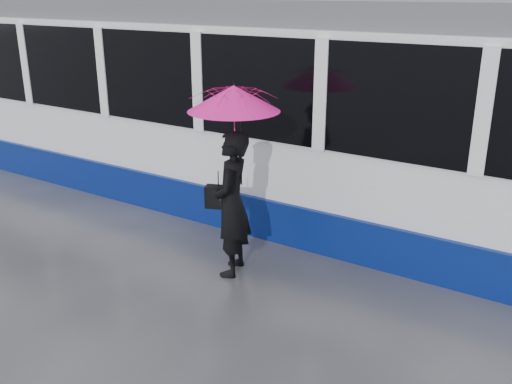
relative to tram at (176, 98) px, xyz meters
The scene contains 6 objects.
ground 3.81m from the tram, 46.61° to the right, with size 90.00×90.00×0.00m, color #2D2D32.
rails 2.87m from the tram, ahead, with size 34.00×1.51×0.02m.
tram is the anchor object (origin of this frame).
woman 3.77m from the tram, 39.18° to the right, with size 0.69×0.45×1.88m, color black.
umbrella 3.77m from the tram, 38.70° to the right, with size 1.43×1.43×1.27m.
handbag 3.59m from the tram, 41.19° to the right, with size 0.37×0.26×0.47m.
Camera 1 is at (4.41, -5.28, 3.48)m, focal length 40.00 mm.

